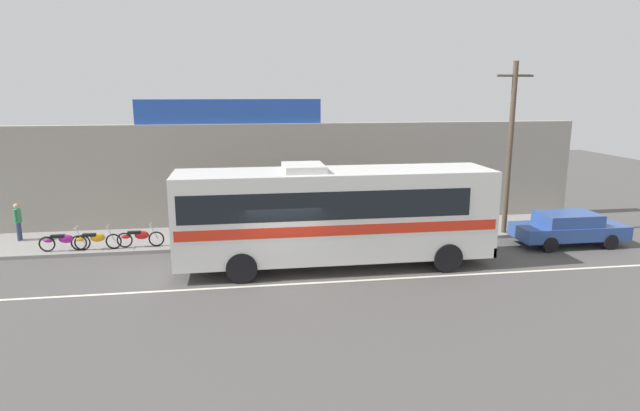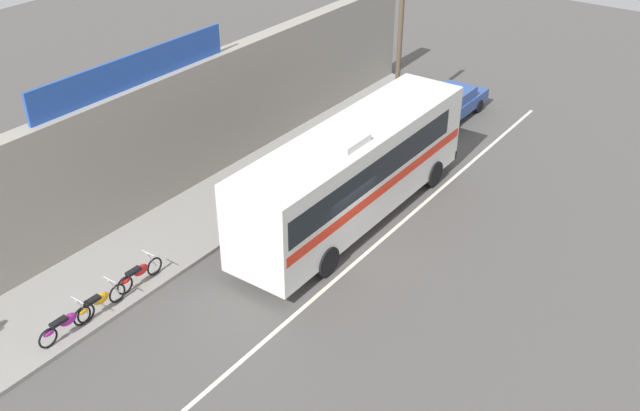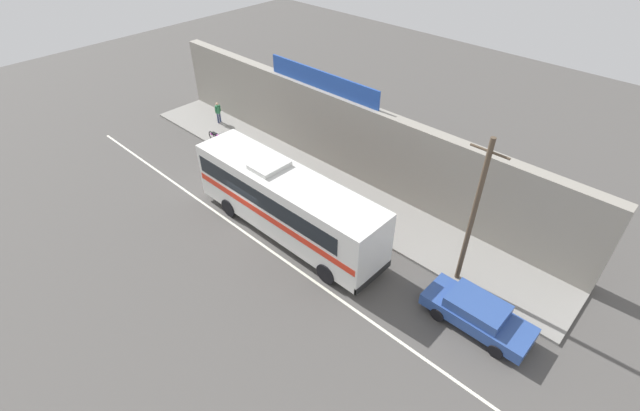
# 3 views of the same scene
# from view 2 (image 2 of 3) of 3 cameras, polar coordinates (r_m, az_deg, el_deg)

# --- Properties ---
(ground_plane) EXTENTS (70.00, 70.00, 0.00)m
(ground_plane) POSITION_cam_2_polar(r_m,az_deg,el_deg) (24.66, 1.70, -3.50)
(ground_plane) COLOR #4F4C49
(sidewalk_slab) EXTENTS (30.00, 3.60, 0.14)m
(sidewalk_slab) POSITION_cam_2_polar(r_m,az_deg,el_deg) (27.38, -7.32, 0.26)
(sidewalk_slab) COLOR gray
(sidewalk_slab) RESTS_ON ground_plane
(storefront_facade) EXTENTS (30.00, 0.70, 4.80)m
(storefront_facade) POSITION_cam_2_polar(r_m,az_deg,el_deg) (27.67, -10.96, 5.74)
(storefront_facade) COLOR gray
(storefront_facade) RESTS_ON ground_plane
(storefront_billboard) EXTENTS (8.35, 0.12, 1.10)m
(storefront_billboard) POSITION_cam_2_polar(r_m,az_deg,el_deg) (25.49, -14.45, 10.30)
(storefront_billboard) COLOR #234CAD
(storefront_billboard) RESTS_ON storefront_facade
(road_center_stripe) EXTENTS (30.00, 0.14, 0.01)m
(road_center_stripe) POSITION_cam_2_polar(r_m,az_deg,el_deg) (24.30, 3.26, -4.12)
(road_center_stripe) COLOR silver
(road_center_stripe) RESTS_ON ground_plane
(intercity_bus) EXTENTS (11.26, 2.67, 3.78)m
(intercity_bus) POSITION_cam_2_polar(r_m,az_deg,el_deg) (25.28, 2.64, 2.91)
(intercity_bus) COLOR silver
(intercity_bus) RESTS_ON ground_plane
(parked_car) EXTENTS (4.52, 1.86, 1.37)m
(parked_car) POSITION_cam_2_polar(r_m,az_deg,el_deg) (34.43, 10.25, 7.97)
(parked_car) COLOR #2D4C93
(parked_car) RESTS_ON ground_plane
(utility_pole) EXTENTS (1.60, 0.22, 7.35)m
(utility_pole) POSITION_cam_2_polar(r_m,az_deg,el_deg) (32.53, 6.32, 12.95)
(utility_pole) COLOR brown
(utility_pole) RESTS_ON sidewalk_slab
(motorcycle_purple) EXTENTS (1.84, 0.56, 0.94)m
(motorcycle_purple) POSITION_cam_2_polar(r_m,az_deg,el_deg) (23.31, -14.08, -5.19)
(motorcycle_purple) COLOR black
(motorcycle_purple) RESTS_ON sidewalk_slab
(motorcycle_green) EXTENTS (1.93, 0.56, 0.94)m
(motorcycle_green) POSITION_cam_2_polar(r_m,az_deg,el_deg) (22.46, -17.04, -7.27)
(motorcycle_green) COLOR black
(motorcycle_green) RESTS_ON sidewalk_slab
(motorcycle_orange) EXTENTS (1.93, 0.56, 0.94)m
(motorcycle_orange) POSITION_cam_2_polar(r_m,az_deg,el_deg) (21.97, -19.38, -8.73)
(motorcycle_orange) COLOR black
(motorcycle_orange) RESTS_ON sidewalk_slab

